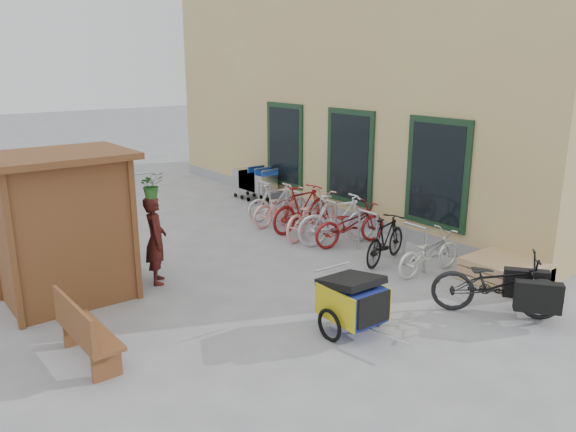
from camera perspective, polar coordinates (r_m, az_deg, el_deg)
ground at (r=9.25m, az=3.26°, el=-8.45°), size 80.00×80.00×0.00m
building at (r=16.24m, az=10.67°, el=14.26°), size 6.07×13.00×7.00m
kiosk at (r=9.39m, az=-22.44°, el=0.77°), size 2.49×1.65×2.40m
bike_rack at (r=12.21m, az=4.11°, el=0.06°), size 0.05×5.35×0.86m
pallet_stack at (r=10.51m, az=21.00°, el=-5.27°), size 1.00×1.20×0.40m
bench at (r=7.70m, az=-20.03°, el=-10.87°), size 0.44×1.39×0.87m
shopping_carts at (r=15.58m, az=-3.42°, el=3.65°), size 0.55×1.52×0.99m
child_trailer at (r=8.05m, az=6.59°, el=-8.43°), size 0.91×1.53×0.90m
cargo_bike at (r=9.09m, az=20.69°, el=-6.50°), size 1.69×1.92×1.00m
person_kiosk at (r=9.92m, az=-13.30°, el=-2.39°), size 0.57×0.67×1.55m
bike_0 at (r=10.50m, az=14.14°, el=-3.60°), size 1.55×0.62×0.80m
bike_1 at (r=10.89m, az=9.89°, el=-2.36°), size 1.58×0.85×0.92m
bike_2 at (r=11.83m, az=6.35°, el=-0.83°), size 1.79×0.87×0.90m
bike_3 at (r=11.80m, az=5.08°, el=-0.35°), size 1.89×1.03×1.10m
bike_4 at (r=12.35m, az=2.40°, el=0.11°), size 1.95×1.11×0.97m
bike_5 at (r=12.72m, az=1.45°, el=0.80°), size 1.81×0.65×1.06m
bike_6 at (r=13.28m, az=-0.74°, el=1.01°), size 1.72×0.71×0.88m
bike_7 at (r=13.65m, az=-1.26°, el=1.46°), size 1.55×0.65×0.90m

